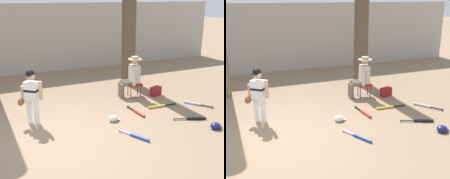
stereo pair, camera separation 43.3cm
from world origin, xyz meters
TOP-DOWN VIEW (x-y plane):
  - ground_plane at (0.00, 0.00)m, footprint 60.00×60.00m
  - concrete_back_wall at (0.00, 5.98)m, footprint 18.00×0.36m
  - tree_behind_spectator at (3.40, 3.17)m, footprint 0.63×0.63m
  - young_ballplayer at (-0.23, 1.10)m, footprint 0.58×0.42m
  - folding_stool at (2.88, 1.82)m, footprint 0.48×0.48m
  - seated_spectator at (2.78, 1.84)m, footprint 0.68×0.54m
  - handbag_beside_stool at (3.51, 1.62)m, footprint 0.38×0.27m
  - bat_black_composite at (3.30, -0.34)m, footprint 0.74×0.37m
  - bat_yellow_trainer at (3.01, 0.72)m, footprint 0.83×0.12m
  - bat_red_barrel at (2.28, 0.57)m, footprint 0.11×0.77m
  - bat_blue_youth at (1.59, -0.57)m, footprint 0.38×0.74m
  - bat_aluminum_silver at (4.01, 0.45)m, footprint 0.46×0.72m
  - batting_helmet_white at (1.52, 0.44)m, footprint 0.27×0.21m
  - batting_helmet_navy at (3.41, -0.94)m, footprint 0.28×0.22m

SIDE VIEW (x-z plane):
  - ground_plane at x=0.00m, z-range 0.00..0.00m
  - bat_aluminum_silver at x=4.01m, z-range 0.00..0.07m
  - bat_black_composite at x=3.30m, z-range 0.00..0.07m
  - bat_yellow_trainer at x=3.01m, z-range 0.00..0.07m
  - bat_red_barrel at x=2.28m, z-range 0.00..0.07m
  - bat_blue_youth at x=1.59m, z-range 0.00..0.07m
  - batting_helmet_white at x=1.52m, z-range -0.01..0.15m
  - batting_helmet_navy at x=3.41m, z-range -0.01..0.15m
  - handbag_beside_stool at x=3.51m, z-range 0.00..0.26m
  - folding_stool at x=2.88m, z-range 0.16..0.57m
  - seated_spectator at x=2.78m, z-range 0.04..1.24m
  - young_ballplayer at x=-0.23m, z-range 0.09..1.40m
  - concrete_back_wall at x=0.00m, z-range 0.00..2.62m
  - tree_behind_spectator at x=3.40m, z-range -0.29..4.15m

